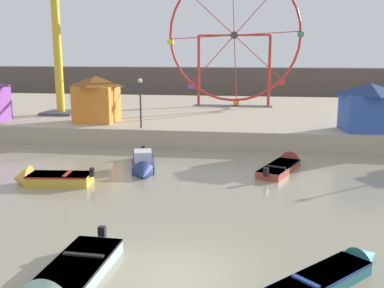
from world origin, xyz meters
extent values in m
plane|color=gray|center=(0.00, 0.00, 0.00)|extent=(240.00, 240.00, 0.00)
cube|color=#B7A88E|center=(0.00, 30.34, 0.63)|extent=(110.00, 25.23, 1.26)
cube|color=#564C47|center=(0.00, 52.26, 2.20)|extent=(140.00, 3.00, 4.40)
cube|color=#93BCAD|center=(-2.86, -0.45, 0.23)|extent=(1.68, 3.93, 0.45)
cube|color=black|center=(-2.86, -0.45, 0.41)|extent=(1.70, 3.89, 0.08)
cube|color=black|center=(-2.78, 1.58, 0.56)|extent=(0.25, 0.21, 0.44)
cube|color=black|center=(-2.84, 0.03, 0.48)|extent=(1.31, 0.21, 0.06)
cube|color=#B24238|center=(3.60, 12.52, 0.19)|extent=(2.62, 4.10, 0.39)
cube|color=black|center=(3.60, 12.52, 0.35)|extent=(2.62, 4.07, 0.08)
cone|color=#B24238|center=(4.50, 14.81, 0.19)|extent=(1.53, 1.44, 1.22)
cube|color=black|center=(2.85, 10.61, 0.50)|extent=(0.30, 0.27, 0.44)
cube|color=black|center=(3.42, 12.06, 0.42)|extent=(1.07, 0.55, 0.06)
cube|color=teal|center=(4.10, -0.19, 0.20)|extent=(3.52, 3.66, 0.41)
cube|color=navy|center=(4.10, -0.19, 0.37)|extent=(3.51, 3.65, 0.08)
cone|color=teal|center=(5.85, 1.68, 0.20)|extent=(1.47, 1.48, 0.97)
cube|color=navy|center=(3.75, -0.56, 0.44)|extent=(0.74, 0.71, 0.06)
cube|color=navy|center=(-4.23, 12.81, 0.20)|extent=(2.19, 4.27, 0.40)
cube|color=black|center=(-4.23, 12.81, 0.36)|extent=(2.20, 4.24, 0.08)
cone|color=navy|center=(-3.59, 10.30, 0.20)|extent=(1.40, 1.38, 1.16)
cube|color=black|center=(-4.76, 14.89, 0.51)|extent=(0.28, 0.25, 0.44)
cube|color=silver|center=(-4.10, 12.32, 0.71)|extent=(1.25, 1.43, 0.62)
cube|color=black|center=(-4.35, 13.31, 0.43)|extent=(1.05, 0.41, 0.06)
cube|color=gold|center=(-7.46, 8.57, 0.27)|extent=(3.25, 1.71, 0.54)
cube|color=#B2231E|center=(-7.46, 8.57, 0.50)|extent=(3.22, 1.73, 0.08)
cone|color=gold|center=(-9.42, 8.37, 0.27)|extent=(0.99, 1.42, 1.34)
cube|color=black|center=(-5.81, 8.73, 0.65)|extent=(0.22, 0.26, 0.44)
cube|color=#B2231E|center=(-7.07, 8.60, 0.57)|extent=(0.28, 1.21, 0.06)
torus|color=red|center=(-0.08, 32.57, 8.13)|extent=(12.76, 0.24, 12.76)
cylinder|color=#38383D|center=(-0.08, 32.57, 8.13)|extent=(0.70, 0.50, 0.70)
cylinder|color=red|center=(2.01, 32.57, 10.45)|extent=(4.25, 0.08, 4.71)
cylinder|color=red|center=(-0.25, 32.57, 11.25)|extent=(0.41, 0.08, 6.26)
cylinder|color=red|center=(-2.41, 32.57, 10.22)|extent=(4.71, 0.08, 4.25)
cylinder|color=red|center=(-3.21, 32.57, 7.96)|extent=(6.26, 0.08, 0.41)
cube|color=yellow|center=(-6.33, 32.57, 7.51)|extent=(0.56, 0.48, 0.44)
cylinder|color=red|center=(-2.17, 32.57, 5.80)|extent=(4.25, 0.08, 4.71)
cube|color=purple|center=(-4.27, 32.57, 3.19)|extent=(0.56, 0.48, 0.44)
cylinder|color=red|center=(0.09, 32.57, 5.00)|extent=(0.41, 0.08, 6.26)
cube|color=orange|center=(0.25, 32.57, 1.59)|extent=(0.56, 0.48, 0.44)
cylinder|color=red|center=(2.25, 32.57, 6.03)|extent=(4.71, 0.08, 4.25)
cube|color=red|center=(4.58, 32.57, 3.66)|extent=(0.56, 0.48, 0.44)
cylinder|color=red|center=(3.05, 32.57, 8.29)|extent=(6.26, 0.08, 0.41)
cube|color=#33934C|center=(6.17, 32.57, 8.18)|extent=(0.56, 0.48, 0.44)
cylinder|color=red|center=(-3.52, 32.57, 4.69)|extent=(0.28, 0.28, 6.86)
cylinder|color=red|center=(3.36, 32.57, 4.69)|extent=(0.28, 0.28, 6.86)
cylinder|color=red|center=(-0.08, 32.57, 8.13)|extent=(6.89, 0.18, 0.18)
cube|color=#4C4C51|center=(-0.08, 32.57, 1.30)|extent=(7.69, 1.20, 0.08)
cylinder|color=gold|center=(-14.54, 24.67, 8.81)|extent=(0.70, 0.70, 15.10)
cube|color=#4C4C51|center=(-14.54, 24.67, 1.38)|extent=(2.80, 2.80, 0.24)
cube|color=#3356B7|center=(9.78, 19.63, 2.50)|extent=(3.59, 3.14, 2.48)
pyramid|color=navy|center=(9.78, 19.63, 4.12)|extent=(3.95, 3.45, 0.80)
cube|color=orange|center=(-9.88, 20.81, 2.64)|extent=(3.10, 2.72, 2.75)
pyramid|color=brown|center=(-9.88, 20.81, 4.39)|extent=(3.41, 2.99, 0.80)
cylinder|color=#2D2D33|center=(-5.83, 18.58, 2.86)|extent=(0.12, 0.12, 3.20)
sphere|color=#F2EACC|center=(-5.83, 18.58, 4.60)|extent=(0.32, 0.32, 0.32)
camera|label=1|loc=(2.30, -12.19, 6.59)|focal=42.22mm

